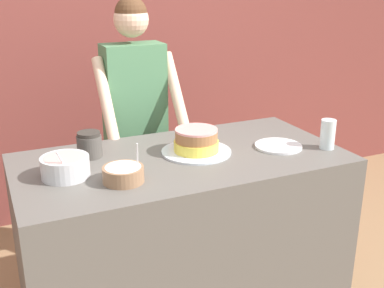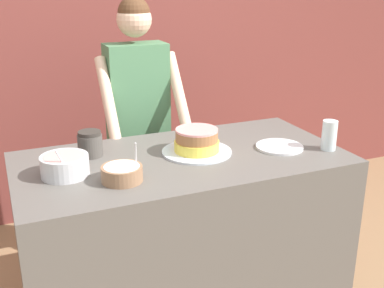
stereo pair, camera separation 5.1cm
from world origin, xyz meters
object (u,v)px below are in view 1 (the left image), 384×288
frosting_bowl_pink (65,166)px  frosting_bowl_white (123,173)px  cake (196,142)px  stoneware_jar (89,145)px  ceramic_plate (278,146)px  person_baker (135,108)px  drinking_glass (328,134)px

frosting_bowl_pink → frosting_bowl_white: (0.21, -0.15, -0.01)m
frosting_bowl_pink → frosting_bowl_white: frosting_bowl_white is taller
cake → stoneware_jar: size_ratio=2.77×
ceramic_plate → stoneware_jar: stoneware_jar is taller
person_baker → stoneware_jar: 0.61m
frosting_bowl_white → drinking_glass: 1.02m
person_baker → drinking_glass: (0.71, -0.84, -0.00)m
cake → ceramic_plate: size_ratio=1.44×
person_baker → cake: (0.10, -0.63, -0.02)m
person_baker → drinking_glass: person_baker is taller
person_baker → frosting_bowl_pink: person_baker is taller
frosting_bowl_white → drinking_glass: frosting_bowl_white is taller
ceramic_plate → stoneware_jar: size_ratio=1.92×
drinking_glass → ceramic_plate: size_ratio=0.63×
frosting_bowl_pink → drinking_glass: size_ratio=1.40×
person_baker → cake: person_baker is taller
cake → frosting_bowl_pink: (-0.62, -0.04, -0.00)m
frosting_bowl_pink → drinking_glass: drinking_glass is taller
drinking_glass → stoneware_jar: 1.14m
ceramic_plate → drinking_glass: bearing=-27.7°
ceramic_plate → cake: bearing=166.2°
cake → stoneware_jar: 0.50m
frosting_bowl_pink → ceramic_plate: (1.02, -0.06, -0.04)m
cake → frosting_bowl_pink: size_ratio=1.65×
frosting_bowl_white → ceramic_plate: bearing=6.2°
cake → frosting_bowl_pink: 0.62m
cake → drinking_glass: (0.61, -0.21, 0.02)m
drinking_glass → stoneware_jar: drinking_glass is taller
frosting_bowl_white → drinking_glass: size_ratio=1.20×
person_baker → ceramic_plate: size_ratio=6.93×
drinking_glass → frosting_bowl_pink: bearing=172.2°
stoneware_jar → cake: bearing=-18.0°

